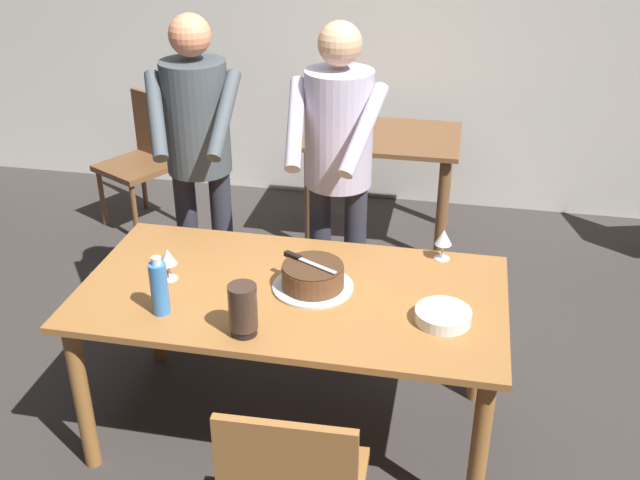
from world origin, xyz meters
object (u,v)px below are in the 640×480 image
Objects in this scene: background_table at (382,158)px; background_chair_0 at (144,155)px; person_cutting_cake at (338,160)px; wine_glass_far at (168,258)px; wine_glass_near at (444,238)px; cake_on_platter at (313,277)px; cake_knife at (300,259)px; main_dining_table at (292,310)px; plate_stack at (443,316)px; person_standing_beside at (198,147)px; hurricane_lamp at (243,310)px; water_bottle at (159,287)px.

background_chair_0 reaches higher than background_table.
person_cutting_cake is 1.72× the size of background_table.
wine_glass_near is at bearing 19.85° from wine_glass_far.
cake_on_platter is 0.38× the size of background_chair_0.
cake_knife is at bearing -93.27° from background_table.
main_dining_table is 8.06× the size of plate_stack.
main_dining_table is at bearing -48.02° from person_standing_beside.
person_standing_beside is (-0.72, 0.67, 0.27)m from cake_on_platter.
wine_glass_far is 0.08× the size of person_standing_beside.
cake_on_platter is 0.20× the size of person_standing_beside.
wine_glass_far is (-0.62, -0.05, 0.05)m from cake_on_platter.
main_dining_table is 8.44× the size of hurricane_lamp.
person_cutting_cake is 1.42m from background_table.
wine_glass_far is at bearing -178.32° from main_dining_table.
background_table is (-0.50, 2.11, -0.20)m from plate_stack.
person_standing_beside is (-0.63, 0.70, 0.42)m from main_dining_table.
cake_knife is 0.56m from wine_glass_far.
main_dining_table is 7.11× the size of cake_knife.
person_cutting_cake is at bearing -38.54° from background_chair_0.
water_bottle is (-0.55, -0.30, 0.06)m from cake_on_platter.
plate_stack is 1.53× the size of wine_glass_near.
hurricane_lamp is (0.43, -0.33, 0.00)m from wine_glass_far.
person_standing_beside is (-1.26, 0.82, 0.30)m from plate_stack.
wine_glass_near is (0.60, 0.39, 0.20)m from main_dining_table.
person_cutting_cake and person_standing_beside have the same top height.
cake_knife reaches higher than background_table.
person_standing_beside reaches higher than cake_knife.
plate_stack is at bearing -32.83° from person_standing_beside.
cake_on_platter is at bearing -145.00° from wine_glass_near.
cake_on_platter is 1.36× the size of water_bottle.
wine_glass_far is 0.76m from person_standing_beside.
background_chair_0 is (-1.65, -0.06, -0.09)m from background_table.
cake_knife is 0.25× the size of background_table.
wine_glass_far is at bearing -108.18° from background_table.
water_bottle is 1.01m from person_standing_beside.
cake_knife is 0.67m from wine_glass_near.
person_standing_beside reaches higher than background_table.
hurricane_lamp is 0.12× the size of person_cutting_cake.
main_dining_table is 2.01m from background_table.
wine_glass_near reaches higher than main_dining_table.
main_dining_table is at bearing 170.00° from plate_stack.
wine_glass_near is 0.69× the size of hurricane_lamp.
water_bottle is 2.48m from background_chair_0.
wine_glass_near is 0.58× the size of water_bottle.
wine_glass_near is at bearing -73.76° from background_table.
background_table is at bearing 71.82° from wine_glass_far.
background_chair_0 is (-0.89, 1.24, -0.58)m from person_standing_beside.
hurricane_lamp is at bearing -63.16° from person_standing_beside.
cake_on_platter is at bearing -27.70° from cake_knife.
cake_on_platter reaches higher than plate_stack.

